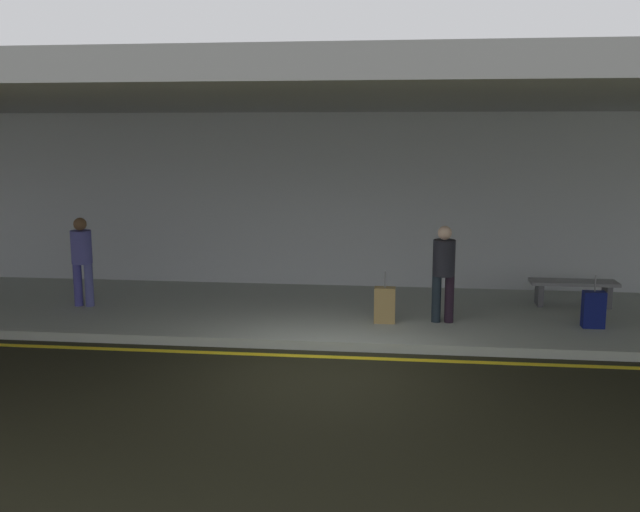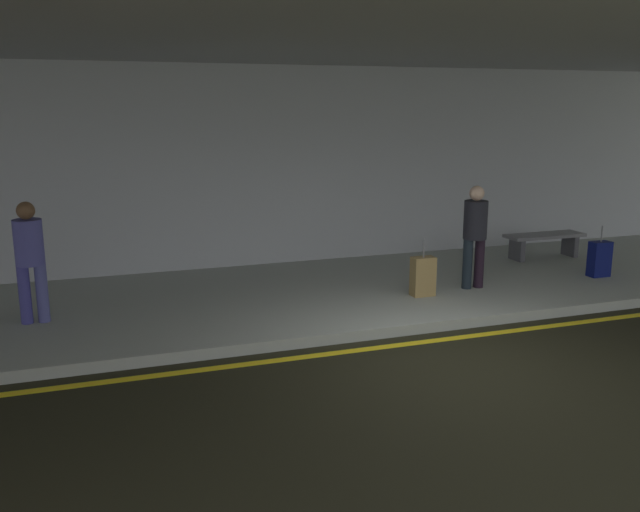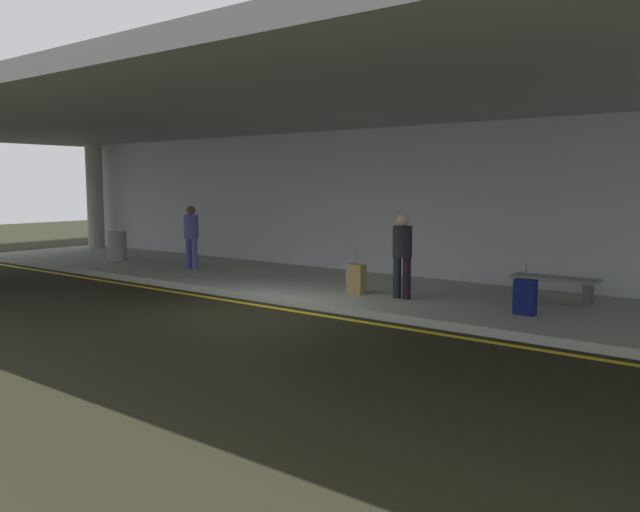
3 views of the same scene
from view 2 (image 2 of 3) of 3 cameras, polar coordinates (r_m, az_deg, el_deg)
ground_plane at (r=8.59m, az=10.91°, el=-8.65°), size 60.00×60.00×0.00m
sidewalk at (r=11.22m, az=3.02°, el=-2.97°), size 26.00×4.20×0.15m
lane_stripe_yellow at (r=9.17m, az=8.71°, el=-7.17°), size 26.00×0.14×0.01m
ceiling_overhang at (r=10.38m, az=4.36°, el=17.36°), size 28.00×13.20×0.30m
terminal_back_wall at (r=12.97m, az=-0.67°, el=7.36°), size 26.00×0.30×3.80m
traveler_with_luggage at (r=11.19m, az=12.94°, el=2.14°), size 0.38×0.38×1.68m
person_waiting_for_ride at (r=9.94m, az=-23.28°, el=0.13°), size 0.38×0.38×1.68m
suitcase_upright_primary at (r=12.76m, az=22.50°, el=-0.23°), size 0.36×0.22×0.90m
suitcase_upright_secondary at (r=10.72m, az=8.67°, el=-1.70°), size 0.36×0.22×0.90m
bench_metal at (r=13.92m, az=18.39°, el=1.26°), size 1.60×0.50×0.48m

